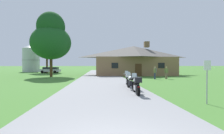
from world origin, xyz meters
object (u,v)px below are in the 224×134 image
object	(u,v)px
bystander_olive_shirt_beside_signpost	(166,72)
parked_silver_suv_far_left	(50,70)
bystander_olive_shirt_by_tree	(155,72)
metal_signpost_roadside	(207,77)
tree_left_near	(51,38)
motorcycle_white_second_in_row	(132,82)
motorcycle_white_nearest_to_camera	(137,85)
bystander_gray_shirt_near_lodge	(155,71)
tree_left_far	(47,42)
parked_white_sedan_far_left	(51,70)
motorcycle_black_farthest_in_row	(127,79)
metal_silo_distant	(31,58)

from	to	relation	value
bystander_olive_shirt_beside_signpost	parked_silver_suv_far_left	world-z (taller)	bystander_olive_shirt_beside_signpost
bystander_olive_shirt_by_tree	metal_signpost_roadside	world-z (taller)	metal_signpost_roadside
tree_left_near	motorcycle_white_second_in_row	bearing A→B (deg)	-56.78
bystander_olive_shirt_beside_signpost	tree_left_near	xyz separation A→B (m)	(-16.85, 5.67, 5.30)
motorcycle_white_nearest_to_camera	parked_silver_suv_far_left	bearing A→B (deg)	116.81
bystander_gray_shirt_near_lodge	metal_signpost_roadside	bearing A→B (deg)	149.84
motorcycle_white_nearest_to_camera	bystander_olive_shirt_by_tree	distance (m)	12.87
motorcycle_white_nearest_to_camera	bystander_olive_shirt_beside_signpost	size ratio (longest dim) A/B	1.24
tree_left_far	parked_silver_suv_far_left	size ratio (longest dim) A/B	2.44
parked_silver_suv_far_left	parked_white_sedan_far_left	xyz separation A→B (m)	(-0.74, 3.44, -0.13)
motorcycle_white_second_in_row	tree_left_near	xyz separation A→B (m)	(-10.28, 15.69, 5.64)
motorcycle_white_nearest_to_camera	bystander_olive_shirt_by_tree	size ratio (longest dim) A/B	1.24
motorcycle_white_nearest_to_camera	tree_left_far	world-z (taller)	tree_left_far
motorcycle_white_nearest_to_camera	parked_white_sedan_far_left	world-z (taller)	motorcycle_white_nearest_to_camera
bystander_gray_shirt_near_lodge	bystander_olive_shirt_by_tree	distance (m)	2.92
bystander_olive_shirt_beside_signpost	bystander_olive_shirt_by_tree	size ratio (longest dim) A/B	1.00
motorcycle_white_second_in_row	bystander_olive_shirt_by_tree	size ratio (longest dim) A/B	1.24
parked_white_sedan_far_left	motorcycle_white_second_in_row	bearing A→B (deg)	-147.10
bystander_gray_shirt_near_lodge	tree_left_near	xyz separation A→B (m)	(-16.07, 3.33, 5.32)
bystander_olive_shirt_beside_signpost	bystander_gray_shirt_near_lodge	bearing A→B (deg)	97.97
motorcycle_black_farthest_in_row	parked_white_sedan_far_left	bearing A→B (deg)	120.39
metal_silo_distant	motorcycle_black_farthest_in_row	bearing A→B (deg)	-57.97
bystander_gray_shirt_near_lodge	metal_signpost_roadside	xyz separation A→B (m)	(-3.03, -17.44, 0.42)
motorcycle_white_second_in_row	metal_signpost_roadside	xyz separation A→B (m)	(2.76, -5.08, 0.74)
bystander_olive_shirt_by_tree	parked_silver_suv_far_left	world-z (taller)	bystander_olive_shirt_by_tree
motorcycle_black_farthest_in_row	tree_left_far	size ratio (longest dim) A/B	0.18
motorcycle_white_second_in_row	parked_silver_suv_far_left	xyz separation A→B (m)	(-13.78, 27.99, 0.17)
bystander_olive_shirt_beside_signpost	metal_silo_distant	size ratio (longest dim) A/B	0.23
bystander_gray_shirt_near_lodge	tree_left_near	bearing A→B (deg)	58.00
bystander_olive_shirt_by_tree	tree_left_near	distance (m)	17.15
motorcycle_white_nearest_to_camera	bystander_olive_shirt_beside_signpost	distance (m)	14.00
bystander_olive_shirt_beside_signpost	metal_silo_distant	world-z (taller)	metal_silo_distant
motorcycle_black_farthest_in_row	metal_signpost_roadside	xyz separation A→B (m)	(2.75, -7.39, 0.73)
motorcycle_black_farthest_in_row	parked_silver_suv_far_left	bearing A→B (deg)	122.12
metal_signpost_roadside	tree_left_far	world-z (taller)	tree_left_far
bystander_olive_shirt_beside_signpost	metal_signpost_roadside	distance (m)	15.58
motorcycle_white_second_in_row	metal_silo_distant	distance (m)	41.79
metal_signpost_roadside	motorcycle_white_second_in_row	bearing A→B (deg)	118.56
motorcycle_black_farthest_in_row	bystander_olive_shirt_beside_signpost	size ratio (longest dim) A/B	1.24
tree_left_far	parked_white_sedan_far_left	bearing A→B (deg)	65.83
parked_silver_suv_far_left	motorcycle_white_nearest_to_camera	bearing A→B (deg)	-150.83
bystander_gray_shirt_near_lodge	parked_white_sedan_far_left	world-z (taller)	bystander_gray_shirt_near_lodge
motorcycle_white_second_in_row	bystander_olive_shirt_by_tree	bearing A→B (deg)	56.38
tree_left_near	metal_signpost_roadside	bearing A→B (deg)	-57.88
motorcycle_white_second_in_row	motorcycle_black_farthest_in_row	world-z (taller)	same
bystander_olive_shirt_by_tree	tree_left_near	xyz separation A→B (m)	(-15.13, 6.09, 5.30)
bystander_olive_shirt_by_tree	tree_left_far	bearing A→B (deg)	-134.97
bystander_olive_shirt_by_tree	tree_left_far	world-z (taller)	tree_left_far
motorcycle_white_nearest_to_camera	motorcycle_white_second_in_row	distance (m)	2.26
bystander_gray_shirt_near_lodge	tree_left_far	xyz separation A→B (m)	(-20.91, 17.73, 6.41)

